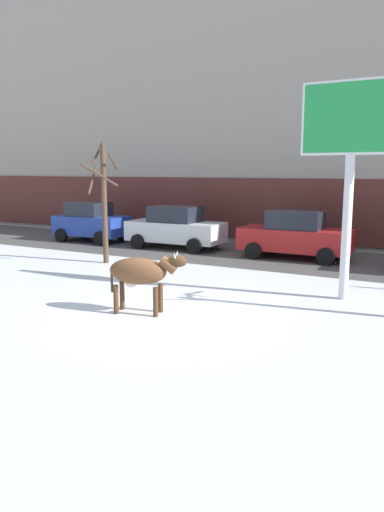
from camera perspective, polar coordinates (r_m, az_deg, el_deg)
The scene contains 10 objects.
ground_plane at distance 11.66m, azimuth -2.30°, elevation -6.76°, with size 120.00×120.00×0.00m, color white.
road_strip at distance 19.30m, azimuth 10.63°, elevation -0.17°, with size 60.00×5.60×0.01m, color #514F4C.
building_facade at distance 24.88m, azimuth 15.45°, elevation 16.88°, with size 44.00×6.10×13.00m.
cow_brown at distance 11.53m, azimuth -6.01°, elevation -1.92°, with size 1.93×0.93×1.54m.
billboard at distance 13.16m, azimuth 18.19°, elevation 13.67°, with size 2.52×0.24×5.56m.
car_blue_hatchback at distance 23.70m, azimuth -11.73°, elevation 3.92°, with size 3.52×1.96×1.86m.
car_white_sedan at distance 21.13m, azimuth -1.94°, elevation 3.35°, with size 4.23×2.03×1.84m.
car_red_sedan at distance 19.10m, azimuth 11.99°, elevation 2.42°, with size 4.23×2.03×1.84m.
pedestrian_by_cars at distance 21.80m, azimuth 19.40°, elevation 2.92°, with size 0.36×0.24×1.73m.
bare_tree_left_lot at distance 17.89m, azimuth -10.30°, elevation 6.64°, with size 1.50×1.40×4.37m.
Camera 1 is at (5.68, -9.61, 3.37)m, focal length 34.22 mm.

